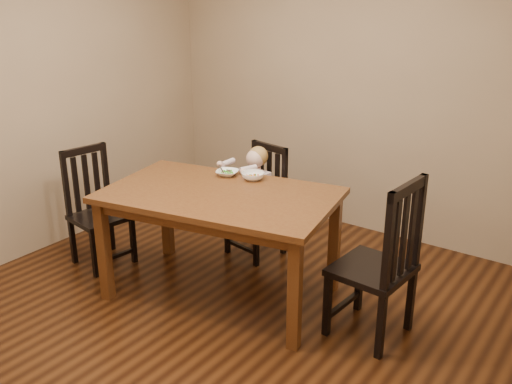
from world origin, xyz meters
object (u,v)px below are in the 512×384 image
Objects in this scene: toddler at (255,190)px; dining_table at (220,205)px; chair_left at (97,209)px; bowl_veg at (253,176)px; bowl_peas at (227,173)px; chair_child at (259,203)px; chair_right at (380,264)px.

dining_table is at bearing 114.66° from toddler.
toddler is (1.00, 0.89, 0.12)m from chair_left.
chair_left is 5.56× the size of bowl_veg.
bowl_peas is at bearing -169.85° from bowl_veg.
chair_right reaches higher than chair_child.
chair_right is (2.39, 0.34, 0.07)m from chair_left.
chair_child reaches higher than toddler.
chair_child is at bearing 71.06° from chair_right.
chair_child reaches higher than bowl_veg.
chair_child is 5.41× the size of bowl_veg.
dining_table is at bearing -94.25° from bowl_veg.
chair_left is at bearing -153.26° from bowl_peas.
bowl_peas is at bearing 126.09° from chair_left.
chair_child is (-0.19, 0.77, -0.27)m from dining_table.
chair_right is at bearing 8.29° from dining_table.
dining_table is at bearing 102.65° from chair_right.
dining_table is at bearing 107.47° from chair_left.
bowl_veg reaches higher than toddler.
chair_right is at bearing 107.55° from chair_left.
bowl_peas is (-0.00, -0.44, 0.39)m from chair_child.
chair_right is 1.23m from bowl_veg.
chair_left is 1.95× the size of toddler.
chair_right reaches higher than bowl_veg.
bowl_peas is at bearing 119.88° from dining_table.
bowl_veg is at bearing 128.07° from chair_child.
bowl_veg is at bearing 85.75° from dining_table.
chair_child is at bearing 118.65° from bowl_veg.
chair_left is (-1.19, -0.17, -0.26)m from dining_table.
dining_table is 10.22× the size of bowl_veg.
chair_right is 6.59× the size of bowl_peas.
chair_right is at bearing -6.59° from bowl_peas.
bowl_veg is at bearing 84.65° from chair_right.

